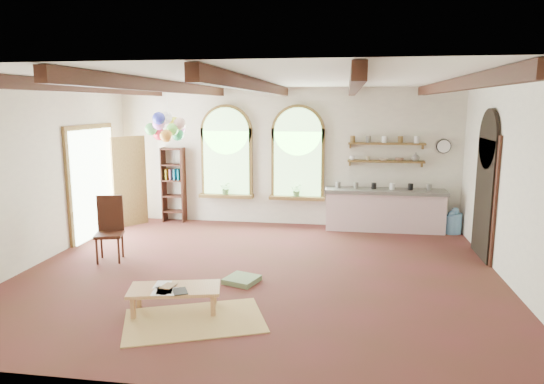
% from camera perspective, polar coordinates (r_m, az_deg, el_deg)
% --- Properties ---
extents(floor, '(8.00, 8.00, 0.00)m').
position_cam_1_polar(floor, '(8.36, -1.50, -9.40)').
color(floor, '#582424').
rests_on(floor, ground).
extents(ceiling_beams, '(6.20, 6.80, 0.18)m').
position_cam_1_polar(ceiling_beams, '(7.88, -1.60, 12.34)').
color(ceiling_beams, '#3D1D13').
rests_on(ceiling_beams, ceiling).
extents(window_left, '(1.30, 0.28, 2.20)m').
position_cam_1_polar(window_left, '(11.58, -5.38, 4.35)').
color(window_left, brown).
rests_on(window_left, floor).
extents(window_right, '(1.30, 0.28, 2.20)m').
position_cam_1_polar(window_right, '(11.29, 3.04, 4.23)').
color(window_right, brown).
rests_on(window_right, floor).
extents(left_doorway, '(0.10, 1.90, 2.50)m').
position_cam_1_polar(left_doorway, '(11.07, -20.34, 0.97)').
color(left_doorway, brown).
rests_on(left_doorway, floor).
extents(right_doorway, '(0.10, 1.30, 2.40)m').
position_cam_1_polar(right_doorway, '(9.75, 23.68, -0.74)').
color(right_doorway, black).
rests_on(right_doorway, floor).
extents(kitchen_counter, '(2.68, 0.62, 0.94)m').
position_cam_1_polar(kitchen_counter, '(11.23, 13.08, -2.03)').
color(kitchen_counter, silver).
rests_on(kitchen_counter, floor).
extents(wall_shelf_lower, '(1.70, 0.24, 0.04)m').
position_cam_1_polar(wall_shelf_lower, '(11.24, 13.23, 3.53)').
color(wall_shelf_lower, brown).
rests_on(wall_shelf_lower, wall_back).
extents(wall_shelf_upper, '(1.70, 0.24, 0.04)m').
position_cam_1_polar(wall_shelf_upper, '(11.20, 13.32, 5.56)').
color(wall_shelf_upper, brown).
rests_on(wall_shelf_upper, wall_back).
extents(wall_clock, '(0.32, 0.04, 0.32)m').
position_cam_1_polar(wall_clock, '(11.44, 19.55, 5.09)').
color(wall_clock, black).
rests_on(wall_clock, wall_back).
extents(bookshelf, '(0.53, 0.32, 1.80)m').
position_cam_1_polar(bookshelf, '(11.96, -11.50, 0.84)').
color(bookshelf, '#3D1D13').
rests_on(bookshelf, floor).
extents(coffee_table, '(1.32, 0.83, 0.35)m').
position_cam_1_polar(coffee_table, '(6.88, -11.38, -11.28)').
color(coffee_table, tan).
rests_on(coffee_table, floor).
extents(side_chair, '(0.57, 0.57, 1.18)m').
position_cam_1_polar(side_chair, '(9.35, -18.52, -5.63)').
color(side_chair, '#3D1D13').
rests_on(side_chair, floor).
extents(floor_mat, '(2.08, 1.69, 0.02)m').
position_cam_1_polar(floor_mat, '(6.68, -9.10, -14.71)').
color(floor_mat, tan).
rests_on(floor_mat, floor).
extents(floor_cushion, '(0.61, 0.61, 0.08)m').
position_cam_1_polar(floor_cushion, '(7.91, -3.56, -10.26)').
color(floor_cushion, '#6A865C').
rests_on(floor_cushion, floor).
extents(water_jug_a, '(0.27, 0.27, 0.52)m').
position_cam_1_polar(water_jug_a, '(11.41, 20.36, -3.52)').
color(water_jug_a, '#5E99C9').
rests_on(water_jug_a, floor).
extents(water_jug_b, '(0.30, 0.30, 0.59)m').
position_cam_1_polar(water_jug_b, '(11.44, 20.68, -3.35)').
color(water_jug_b, '#5E99C9').
rests_on(water_jug_b, floor).
extents(balloon_cluster, '(0.92, 1.01, 1.16)m').
position_cam_1_polar(balloon_cluster, '(10.76, -12.17, 7.47)').
color(balloon_cluster, white).
rests_on(balloon_cluster, floor).
extents(table_book, '(0.21, 0.27, 0.02)m').
position_cam_1_polar(table_book, '(6.94, -12.72, -10.68)').
color(table_book, olive).
rests_on(table_book, coffee_table).
extents(tablet, '(0.28, 0.32, 0.01)m').
position_cam_1_polar(tablet, '(6.71, -10.78, -11.40)').
color(tablet, black).
rests_on(tablet, coffee_table).
extents(potted_plant_left, '(0.27, 0.23, 0.30)m').
position_cam_1_polar(potted_plant_left, '(11.59, -5.44, 0.45)').
color(potted_plant_left, '#598C4C').
rests_on(potted_plant_left, window_left).
extents(potted_plant_right, '(0.27, 0.23, 0.30)m').
position_cam_1_polar(potted_plant_right, '(11.30, 2.95, 0.23)').
color(potted_plant_right, '#598C4C').
rests_on(potted_plant_right, window_right).
extents(shelf_cup_a, '(0.12, 0.10, 0.10)m').
position_cam_1_polar(shelf_cup_a, '(11.20, 9.41, 3.99)').
color(shelf_cup_a, white).
rests_on(shelf_cup_a, wall_shelf_lower).
extents(shelf_cup_b, '(0.10, 0.10, 0.09)m').
position_cam_1_polar(shelf_cup_b, '(11.21, 11.20, 3.93)').
color(shelf_cup_b, beige).
rests_on(shelf_cup_b, wall_shelf_lower).
extents(shelf_bowl_a, '(0.22, 0.22, 0.05)m').
position_cam_1_polar(shelf_bowl_a, '(11.23, 12.99, 3.77)').
color(shelf_bowl_a, beige).
rests_on(shelf_bowl_a, wall_shelf_lower).
extents(shelf_bowl_b, '(0.20, 0.20, 0.06)m').
position_cam_1_polar(shelf_bowl_b, '(11.26, 14.77, 3.73)').
color(shelf_bowl_b, '#8C664C').
rests_on(shelf_bowl_b, wall_shelf_lower).
extents(shelf_vase, '(0.18, 0.18, 0.19)m').
position_cam_1_polar(shelf_vase, '(11.30, 16.55, 4.00)').
color(shelf_vase, slate).
rests_on(shelf_vase, wall_shelf_lower).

